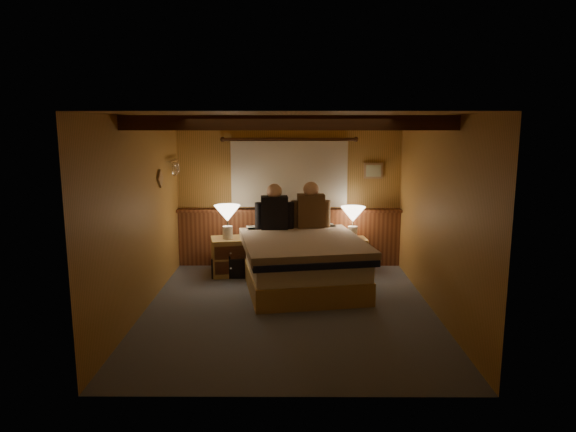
{
  "coord_description": "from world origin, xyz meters",
  "views": [
    {
      "loc": [
        0.02,
        -6.14,
        2.31
      ],
      "look_at": [
        -0.01,
        0.4,
        1.12
      ],
      "focal_mm": 32.0,
      "sensor_mm": 36.0,
      "label": 1
    }
  ],
  "objects_px": {
    "nightstand_left": "(229,256)",
    "person_right": "(311,209)",
    "lamp_left": "(227,215)",
    "lamp_right": "(353,216)",
    "duffel_bag": "(229,266)",
    "nightstand_right": "(351,254)",
    "person_left": "(274,210)",
    "bed": "(301,261)"
  },
  "relations": [
    {
      "from": "person_left",
      "to": "duffel_bag",
      "type": "distance_m",
      "value": 1.1
    },
    {
      "from": "bed",
      "to": "person_left",
      "type": "xyz_separation_m",
      "value": [
        -0.4,
        0.61,
        0.63
      ]
    },
    {
      "from": "duffel_bag",
      "to": "nightstand_right",
      "type": "bearing_deg",
      "value": 8.37
    },
    {
      "from": "person_right",
      "to": "person_left",
      "type": "bearing_deg",
      "value": -170.73
    },
    {
      "from": "lamp_right",
      "to": "duffel_bag",
      "type": "height_order",
      "value": "lamp_right"
    },
    {
      "from": "lamp_left",
      "to": "person_right",
      "type": "distance_m",
      "value": 1.29
    },
    {
      "from": "bed",
      "to": "nightstand_right",
      "type": "relative_size",
      "value": 4.57
    },
    {
      "from": "bed",
      "to": "lamp_left",
      "type": "relative_size",
      "value": 4.54
    },
    {
      "from": "lamp_left",
      "to": "duffel_bag",
      "type": "height_order",
      "value": "lamp_left"
    },
    {
      "from": "person_left",
      "to": "duffel_bag",
      "type": "height_order",
      "value": "person_left"
    },
    {
      "from": "duffel_bag",
      "to": "nightstand_left",
      "type": "bearing_deg",
      "value": 89.61
    },
    {
      "from": "nightstand_right",
      "to": "lamp_left",
      "type": "bearing_deg",
      "value": -175.09
    },
    {
      "from": "nightstand_right",
      "to": "bed",
      "type": "bearing_deg",
      "value": -138.45
    },
    {
      "from": "nightstand_right",
      "to": "duffel_bag",
      "type": "relative_size",
      "value": 0.99
    },
    {
      "from": "nightstand_left",
      "to": "bed",
      "type": "bearing_deg",
      "value": -39.12
    },
    {
      "from": "nightstand_left",
      "to": "lamp_right",
      "type": "height_order",
      "value": "lamp_right"
    },
    {
      "from": "lamp_left",
      "to": "lamp_right",
      "type": "relative_size",
      "value": 1.02
    },
    {
      "from": "nightstand_left",
      "to": "nightstand_right",
      "type": "relative_size",
      "value": 1.19
    },
    {
      "from": "lamp_left",
      "to": "person_left",
      "type": "xyz_separation_m",
      "value": [
        0.71,
        0.09,
        0.06
      ]
    },
    {
      "from": "nightstand_left",
      "to": "nightstand_right",
      "type": "xyz_separation_m",
      "value": [
        1.91,
        0.28,
        -0.03
      ]
    },
    {
      "from": "nightstand_left",
      "to": "person_right",
      "type": "xyz_separation_m",
      "value": [
        1.26,
        0.18,
        0.72
      ]
    },
    {
      "from": "nightstand_right",
      "to": "person_left",
      "type": "relative_size",
      "value": 0.71
    },
    {
      "from": "bed",
      "to": "person_right",
      "type": "bearing_deg",
      "value": 67.82
    },
    {
      "from": "nightstand_right",
      "to": "person_left",
      "type": "distance_m",
      "value": 1.44
    },
    {
      "from": "nightstand_left",
      "to": "nightstand_right",
      "type": "distance_m",
      "value": 1.93
    },
    {
      "from": "nightstand_left",
      "to": "lamp_left",
      "type": "xyz_separation_m",
      "value": [
        -0.01,
        -0.04,
        0.65
      ]
    },
    {
      "from": "lamp_right",
      "to": "person_left",
      "type": "bearing_deg",
      "value": -169.03
    },
    {
      "from": "bed",
      "to": "lamp_left",
      "type": "height_order",
      "value": "lamp_left"
    },
    {
      "from": "nightstand_right",
      "to": "lamp_left",
      "type": "height_order",
      "value": "lamp_left"
    },
    {
      "from": "lamp_right",
      "to": "bed",
      "type": "bearing_deg",
      "value": -134.16
    },
    {
      "from": "person_right",
      "to": "duffel_bag",
      "type": "height_order",
      "value": "person_right"
    },
    {
      "from": "nightstand_right",
      "to": "person_right",
      "type": "xyz_separation_m",
      "value": [
        -0.65,
        -0.1,
        0.75
      ]
    },
    {
      "from": "person_left",
      "to": "person_right",
      "type": "distance_m",
      "value": 0.57
    },
    {
      "from": "nightstand_right",
      "to": "lamp_right",
      "type": "xyz_separation_m",
      "value": [
        0.01,
        0.01,
        0.61
      ]
    },
    {
      "from": "nightstand_right",
      "to": "person_left",
      "type": "bearing_deg",
      "value": -173.75
    },
    {
      "from": "nightstand_right",
      "to": "person_right",
      "type": "relative_size",
      "value": 0.69
    },
    {
      "from": "lamp_left",
      "to": "lamp_right",
      "type": "height_order",
      "value": "lamp_left"
    },
    {
      "from": "nightstand_left",
      "to": "lamp_left",
      "type": "distance_m",
      "value": 0.65
    },
    {
      "from": "lamp_left",
      "to": "duffel_bag",
      "type": "distance_m",
      "value": 0.78
    },
    {
      "from": "lamp_right",
      "to": "duffel_bag",
      "type": "bearing_deg",
      "value": -169.15
    },
    {
      "from": "lamp_left",
      "to": "person_right",
      "type": "height_order",
      "value": "person_right"
    },
    {
      "from": "nightstand_right",
      "to": "duffel_bag",
      "type": "height_order",
      "value": "nightstand_right"
    }
  ]
}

